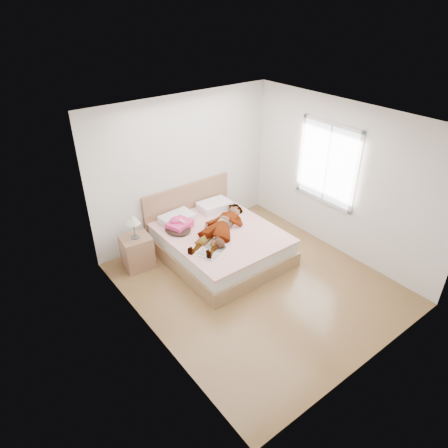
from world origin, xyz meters
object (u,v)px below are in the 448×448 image
at_px(magazine, 212,251).
at_px(nightstand, 137,250).
at_px(plush_toy, 219,242).
at_px(woman, 221,225).
at_px(phone, 182,221).
at_px(bed, 218,241).
at_px(coffee_mug, 222,245).
at_px(towel, 179,224).

distance_m(magazine, nightstand, 1.31).
xyz_separation_m(plush_toy, nightstand, (-0.97, 0.97, -0.26)).
relative_size(woman, phone, 17.21).
bearing_deg(woman, nightstand, -145.60).
relative_size(woman, magazine, 3.10).
height_order(woman, nightstand, nightstand).
relative_size(bed, coffee_mug, 18.96).
bearing_deg(towel, bed, -40.11).
xyz_separation_m(woman, plush_toy, (-0.31, -0.36, -0.04)).
relative_size(phone, plush_toy, 0.34).
relative_size(towel, magazine, 0.89).
distance_m(coffee_mug, nightstand, 1.43).
bearing_deg(plush_toy, woman, 49.59).
distance_m(towel, coffee_mug, 0.93).
bearing_deg(bed, phone, 146.38).
xyz_separation_m(bed, nightstand, (-1.27, 0.52, 0.05)).
bearing_deg(towel, woman, -44.08).
relative_size(phone, towel, 0.20).
height_order(towel, magazine, towel).
xyz_separation_m(woman, bed, (-0.01, 0.08, -0.35)).
distance_m(bed, plush_toy, 0.61).
bearing_deg(woman, towel, -164.51).
xyz_separation_m(magazine, nightstand, (-0.81, 1.01, -0.19)).
distance_m(phone, magazine, 0.82).
bearing_deg(phone, magazine, -118.24).
distance_m(phone, nightstand, 0.89).
height_order(magazine, nightstand, nightstand).
xyz_separation_m(towel, nightstand, (-0.77, 0.10, -0.27)).
bearing_deg(bed, towel, 139.89).
bearing_deg(towel, plush_toy, -76.55).
bearing_deg(magazine, phone, 92.20).
bearing_deg(towel, nightstand, 172.38).
relative_size(woman, towel, 3.48).
bearing_deg(towel, phone, -81.03).
bearing_deg(plush_toy, towel, 103.45).
xyz_separation_m(coffee_mug, nightstand, (-0.99, 1.00, -0.22)).
relative_size(bed, nightstand, 2.09).
height_order(bed, coffee_mug, bed).
xyz_separation_m(bed, towel, (-0.50, 0.42, 0.32)).
distance_m(woman, coffee_mug, 0.50).
bearing_deg(coffee_mug, nightstand, 134.82).
bearing_deg(plush_toy, coffee_mug, -57.36).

